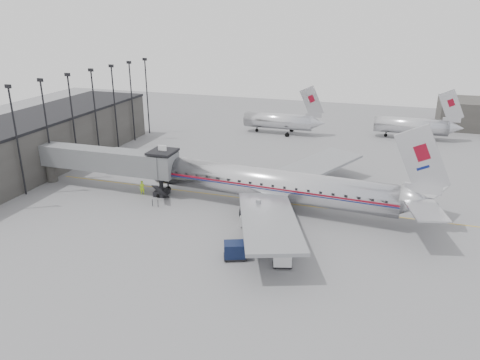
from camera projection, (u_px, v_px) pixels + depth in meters
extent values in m
plane|color=slate|center=(215.00, 213.00, 59.26)|extent=(160.00, 160.00, 0.00)
cube|color=#3A3734|center=(42.00, 141.00, 76.63)|extent=(12.00, 46.00, 8.00)
cube|color=gold|center=(251.00, 199.00, 63.75)|extent=(60.00, 0.15, 0.01)
cube|color=#5A5C5F|center=(81.00, 157.00, 67.34)|extent=(12.00, 2.80, 3.00)
cube|color=#5A5C5F|center=(136.00, 163.00, 64.74)|extent=(8.00, 3.00, 3.10)
cube|color=#5A5C5F|center=(163.00, 165.00, 63.95)|extent=(3.20, 3.60, 3.20)
cube|color=black|center=(163.00, 152.00, 63.29)|extent=(3.40, 3.80, 0.30)
cube|color=white|center=(162.00, 148.00, 63.12)|extent=(1.20, 0.15, 0.80)
cylinder|color=black|center=(161.00, 186.00, 64.68)|extent=(0.56, 0.56, 2.80)
cube|color=black|center=(162.00, 193.00, 65.04)|extent=(1.60, 2.20, 0.70)
cylinder|color=black|center=(158.00, 195.00, 64.16)|extent=(0.30, 0.60, 0.60)
cylinder|color=black|center=(165.00, 190.00, 65.95)|extent=(0.30, 0.60, 0.60)
cylinder|color=#3A3734|center=(52.00, 172.00, 69.93)|extent=(1.60, 1.60, 2.80)
cube|color=black|center=(161.00, 192.00, 62.27)|extent=(0.90, 3.20, 2.90)
cylinder|color=black|center=(18.00, 142.00, 62.83)|extent=(0.24, 0.24, 15.00)
cube|color=black|center=(8.00, 86.00, 60.24)|extent=(0.90, 0.25, 0.50)
cylinder|color=black|center=(48.00, 132.00, 68.18)|extent=(0.24, 0.24, 15.00)
cube|color=black|center=(40.00, 80.00, 65.60)|extent=(0.90, 0.25, 0.50)
cylinder|color=black|center=(73.00, 123.00, 73.54)|extent=(0.24, 0.24, 15.00)
cube|color=black|center=(67.00, 75.00, 70.96)|extent=(0.90, 0.25, 0.50)
cylinder|color=black|center=(96.00, 115.00, 78.90)|extent=(0.24, 0.24, 15.00)
cube|color=black|center=(91.00, 70.00, 76.32)|extent=(0.90, 0.25, 0.50)
cylinder|color=black|center=(115.00, 108.00, 84.26)|extent=(0.24, 0.24, 15.00)
cube|color=black|center=(111.00, 66.00, 81.67)|extent=(0.90, 0.25, 0.50)
cylinder|color=black|center=(132.00, 102.00, 89.62)|extent=(0.24, 0.24, 15.00)
cube|color=black|center=(129.00, 62.00, 87.03)|extent=(0.90, 0.25, 0.50)
cylinder|color=black|center=(147.00, 97.00, 94.98)|extent=(0.24, 0.24, 15.00)
cube|color=black|center=(145.00, 59.00, 92.39)|extent=(0.90, 0.25, 0.50)
cylinder|color=silver|center=(278.00, 121.00, 96.45)|extent=(14.00, 3.20, 3.20)
cube|color=silver|center=(312.00, 102.00, 92.97)|extent=(5.17, 0.26, 6.52)
cylinder|color=black|center=(257.00, 129.00, 98.47)|extent=(0.24, 0.24, 1.00)
cylinder|color=silver|center=(411.00, 126.00, 92.51)|extent=(14.00, 3.20, 3.20)
cube|color=silver|center=(451.00, 106.00, 89.03)|extent=(5.17, 0.26, 6.52)
cylinder|color=black|center=(386.00, 134.00, 94.54)|extent=(0.24, 0.24, 1.00)
cylinder|color=silver|center=(269.00, 184.00, 60.04)|extent=(32.51, 6.29, 3.98)
cone|color=silver|center=(151.00, 167.00, 66.29)|extent=(3.51, 4.21, 3.98)
cone|color=silver|center=(419.00, 201.00, 53.52)|extent=(4.57, 4.08, 3.79)
cube|color=maroon|center=(269.00, 182.00, 59.95)|extent=(32.51, 6.34, 0.19)
cube|color=#0A1559|center=(269.00, 184.00, 60.03)|extent=(32.51, 6.34, 0.11)
cube|color=silver|center=(422.00, 160.00, 51.93)|extent=(6.61, 0.80, 8.27)
cube|color=gray|center=(312.00, 167.00, 67.44)|extent=(13.34, 17.98, 1.28)
cube|color=gray|center=(269.00, 220.00, 50.58)|extent=(11.43, 18.21, 1.28)
cylinder|color=gray|center=(286.00, 183.00, 65.30)|extent=(3.81, 2.52, 2.26)
cylinder|color=gray|center=(258.00, 213.00, 55.55)|extent=(3.81, 2.52, 2.26)
cylinder|color=black|center=(168.00, 187.00, 66.22)|extent=(0.22, 0.22, 1.40)
cylinder|color=black|center=(291.00, 197.00, 62.57)|extent=(0.28, 0.28, 1.51)
cylinder|color=black|center=(291.00, 198.00, 62.66)|extent=(1.10, 0.45, 1.08)
cylinder|color=black|center=(278.00, 212.00, 57.70)|extent=(0.28, 0.28, 1.51)
cylinder|color=black|center=(278.00, 214.00, 57.79)|extent=(1.10, 0.45, 1.08)
cube|color=silver|center=(265.00, 218.00, 55.08)|extent=(3.45, 2.25, 1.88)
cube|color=silver|center=(247.00, 220.00, 55.54)|extent=(1.67, 1.89, 1.25)
cube|color=black|center=(247.00, 215.00, 55.36)|extent=(1.29, 1.66, 0.54)
cylinder|color=black|center=(248.00, 227.00, 54.95)|extent=(0.60, 0.31, 0.57)
cylinder|color=black|center=(250.00, 221.00, 56.44)|extent=(0.60, 0.31, 0.57)
cylinder|color=black|center=(272.00, 229.00, 54.51)|extent=(0.60, 0.31, 0.57)
cylinder|color=black|center=(273.00, 223.00, 56.00)|extent=(0.60, 0.31, 0.57)
cube|color=#0D1737|center=(235.00, 250.00, 48.24)|extent=(2.64, 2.33, 1.54)
cube|color=black|center=(235.00, 257.00, 48.52)|extent=(2.78, 2.47, 0.13)
cylinder|color=black|center=(227.00, 260.00, 47.87)|extent=(0.35, 0.24, 0.33)
cylinder|color=black|center=(244.00, 260.00, 47.97)|extent=(0.35, 0.24, 0.33)
cylinder|color=black|center=(226.00, 254.00, 49.10)|extent=(0.35, 0.24, 0.33)
cylinder|color=black|center=(243.00, 254.00, 49.20)|extent=(0.35, 0.24, 0.33)
cube|color=white|center=(282.00, 259.00, 46.84)|extent=(2.11, 1.80, 1.26)
cube|color=black|center=(282.00, 265.00, 47.08)|extent=(2.22, 1.91, 0.11)
cylinder|color=black|center=(275.00, 268.00, 46.61)|extent=(0.29, 0.18, 0.27)
cylinder|color=black|center=(290.00, 268.00, 46.56)|extent=(0.29, 0.18, 0.27)
cylinder|color=black|center=(275.00, 262.00, 47.62)|extent=(0.29, 0.18, 0.27)
cylinder|color=black|center=(289.00, 262.00, 47.58)|extent=(0.29, 0.18, 0.27)
imported|color=#B3EB1B|center=(142.00, 188.00, 65.05)|extent=(0.82, 0.66, 1.98)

